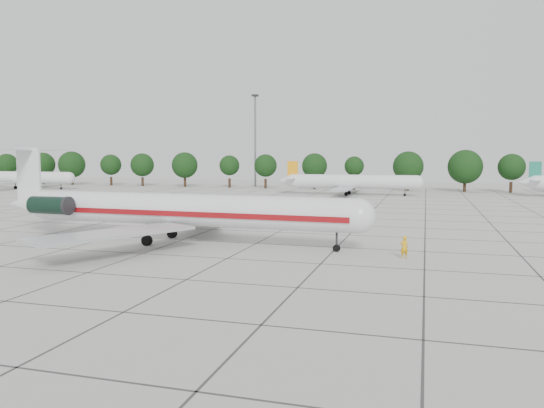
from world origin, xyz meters
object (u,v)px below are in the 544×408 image
object	(u,v)px
bg_airliner_a	(24,178)
floodlight_mast	(255,135)
ground_crew	(404,247)
bg_airliner_c	(351,182)
main_airliner	(165,209)

from	to	relation	value
bg_airliner_a	floodlight_mast	bearing A→B (deg)	25.52
ground_crew	bg_airliner_c	xyz separation A→B (m)	(-13.99, 70.43, 1.95)
floodlight_mast	main_airliner	bearing A→B (deg)	-77.42
bg_airliner_c	floodlight_mast	xyz separation A→B (m)	(-30.33, 25.40, 11.37)
main_airliner	floodlight_mast	xyz separation A→B (m)	(-20.89, 93.61, 10.93)
floodlight_mast	ground_crew	bearing A→B (deg)	-65.18
main_airliner	bg_airliner_c	xyz separation A→B (m)	(9.43, 68.21, -0.45)
main_airliner	bg_airliner_a	world-z (taller)	main_airliner
main_airliner	ground_crew	world-z (taller)	main_airliner
bg_airliner_a	floodlight_mast	distance (m)	62.16
bg_airliner_a	bg_airliner_c	size ratio (longest dim) A/B	1.00
ground_crew	floodlight_mast	world-z (taller)	floodlight_mast
main_airliner	bg_airliner_a	distance (m)	101.54
bg_airliner_a	floodlight_mast	world-z (taller)	floodlight_mast
bg_airliner_a	bg_airliner_c	xyz separation A→B (m)	(85.48, 0.93, 0.00)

